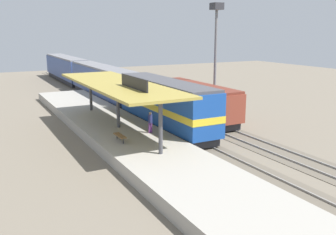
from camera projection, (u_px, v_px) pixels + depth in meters
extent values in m
plane|color=#706656|center=(186.00, 128.00, 35.45)|extent=(120.00, 120.00, 0.00)
cube|color=#5F5649|center=(167.00, 131.00, 34.54)|extent=(3.20, 110.00, 0.04)
cube|color=gray|center=(159.00, 131.00, 34.21)|extent=(0.10, 110.00, 0.16)
cube|color=gray|center=(174.00, 129.00, 34.86)|extent=(0.10, 110.00, 0.16)
cube|color=#5F5649|center=(209.00, 125.00, 36.63)|extent=(3.20, 110.00, 0.04)
cube|color=gray|center=(202.00, 125.00, 36.29)|extent=(0.10, 110.00, 0.16)
cube|color=gray|center=(215.00, 124.00, 36.94)|extent=(0.10, 110.00, 0.16)
cube|color=#9E998E|center=(119.00, 132.00, 32.37)|extent=(6.00, 44.00, 0.90)
cylinder|color=#47474C|center=(161.00, 128.00, 24.96)|extent=(0.28, 0.28, 3.60)
cylinder|color=#47474C|center=(118.00, 106.00, 31.86)|extent=(0.28, 0.28, 3.60)
cylinder|color=#47474C|center=(91.00, 93.00, 38.76)|extent=(0.28, 0.28, 3.60)
cube|color=#A38E3D|center=(117.00, 84.00, 31.43)|extent=(5.20, 18.00, 0.20)
cube|color=black|center=(134.00, 83.00, 28.20)|extent=(0.12, 4.80, 0.90)
cylinder|color=#333338|center=(123.00, 141.00, 27.50)|extent=(0.07, 0.07, 0.42)
cylinder|color=#333338|center=(117.00, 137.00, 28.62)|extent=(0.07, 0.07, 0.42)
cube|color=brown|center=(120.00, 136.00, 28.01)|extent=(0.44, 1.70, 0.08)
cube|color=#28282D|center=(165.00, 125.00, 34.68)|extent=(2.60, 13.60, 0.70)
cube|color=#19479E|center=(165.00, 102.00, 34.21)|extent=(2.90, 14.40, 3.50)
cube|color=#47474C|center=(165.00, 82.00, 33.79)|extent=(2.78, 14.11, 0.24)
cube|color=yellow|center=(165.00, 105.00, 34.27)|extent=(2.93, 14.43, 0.56)
cube|color=#28282D|center=(103.00, 96.00, 50.22)|extent=(2.60, 19.20, 0.70)
cube|color=#384C84|center=(102.00, 81.00, 49.77)|extent=(2.90, 20.00, 3.30)
cube|color=slate|center=(102.00, 67.00, 49.37)|extent=(2.78, 19.60, 0.24)
cube|color=#28282D|center=(66.00, 78.00, 68.16)|extent=(2.60, 19.20, 0.70)
cube|color=#384C84|center=(66.00, 67.00, 67.72)|extent=(2.90, 20.00, 3.30)
cube|color=slate|center=(65.00, 57.00, 67.32)|extent=(2.78, 19.60, 0.24)
cube|color=#28282D|center=(196.00, 115.00, 38.51)|extent=(2.50, 11.20, 0.70)
cube|color=brown|center=(197.00, 99.00, 38.14)|extent=(2.80, 12.00, 2.60)
cube|color=maroon|center=(197.00, 85.00, 37.82)|extent=(2.69, 11.76, 0.24)
cylinder|color=slate|center=(215.00, 64.00, 40.14)|extent=(0.28, 0.28, 11.00)
cube|color=#333338|center=(217.00, 6.00, 38.83)|extent=(1.10, 1.10, 0.70)
cylinder|color=#663375|center=(149.00, 128.00, 30.40)|extent=(0.16, 0.16, 0.84)
cylinder|color=#663375|center=(151.00, 128.00, 30.49)|extent=(0.16, 0.16, 0.84)
cylinder|color=navy|center=(150.00, 119.00, 30.28)|extent=(0.34, 0.34, 0.64)
sphere|color=tan|center=(150.00, 113.00, 30.18)|extent=(0.23, 0.23, 0.23)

